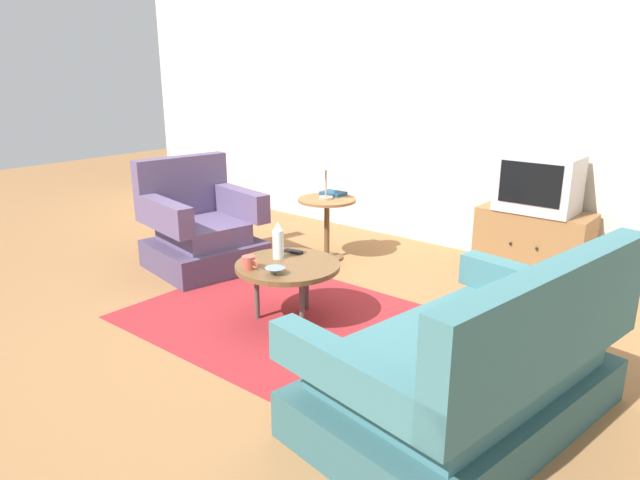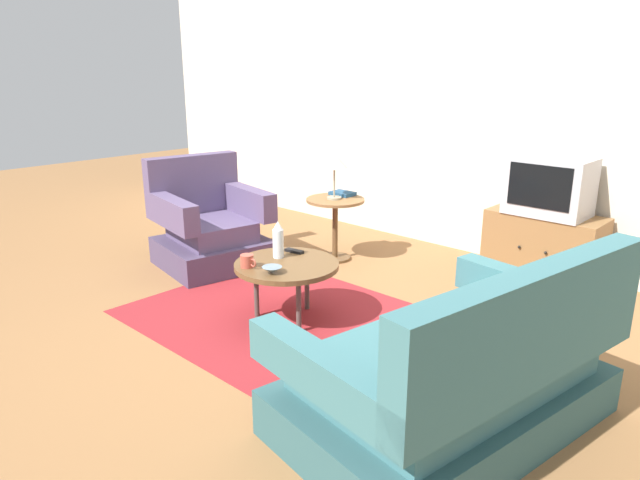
{
  "view_description": "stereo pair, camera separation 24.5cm",
  "coord_description": "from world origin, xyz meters",
  "px_view_note": "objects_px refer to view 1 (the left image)",
  "views": [
    {
      "loc": [
        2.48,
        -2.85,
        1.74
      ],
      "look_at": [
        0.01,
        0.16,
        0.55
      ],
      "focal_mm": 32.34,
      "sensor_mm": 36.0,
      "label": 1
    },
    {
      "loc": [
        2.66,
        -2.69,
        1.74
      ],
      "look_at": [
        0.01,
        0.16,
        0.55
      ],
      "focal_mm": 32.34,
      "sensor_mm": 36.0,
      "label": 2
    }
  ],
  "objects_px": {
    "side_table": "(327,215)",
    "table_lamp": "(326,162)",
    "mug": "(249,262)",
    "book": "(333,193)",
    "bowl": "(275,271)",
    "coffee_table": "(288,268)",
    "tv_remote_dark": "(293,251)",
    "armchair": "(200,231)",
    "tv_stand": "(533,243)",
    "couch": "(471,371)",
    "vase": "(278,241)",
    "television": "(539,183)"
  },
  "relations": [
    {
      "from": "television",
      "to": "table_lamp",
      "type": "xyz_separation_m",
      "value": [
        -1.61,
        -0.79,
        0.1
      ]
    },
    {
      "from": "armchair",
      "to": "tv_remote_dark",
      "type": "relative_size",
      "value": 6.7
    },
    {
      "from": "couch",
      "to": "coffee_table",
      "type": "bearing_deg",
      "value": 86.92
    },
    {
      "from": "couch",
      "to": "vase",
      "type": "height_order",
      "value": "couch"
    },
    {
      "from": "television",
      "to": "vase",
      "type": "relative_size",
      "value": 2.32
    },
    {
      "from": "tv_stand",
      "to": "mug",
      "type": "bearing_deg",
      "value": -116.26
    },
    {
      "from": "couch",
      "to": "bowl",
      "type": "xyz_separation_m",
      "value": [
        -1.45,
        0.13,
        0.15
      ]
    },
    {
      "from": "table_lamp",
      "to": "mug",
      "type": "xyz_separation_m",
      "value": [
        0.5,
        -1.45,
        -0.44
      ]
    },
    {
      "from": "television",
      "to": "mug",
      "type": "height_order",
      "value": "television"
    },
    {
      "from": "tv_stand",
      "to": "book",
      "type": "bearing_deg",
      "value": -159.13
    },
    {
      "from": "tv_remote_dark",
      "to": "coffee_table",
      "type": "bearing_deg",
      "value": 113.7
    },
    {
      "from": "side_table",
      "to": "mug",
      "type": "relative_size",
      "value": 4.23
    },
    {
      "from": "armchair",
      "to": "bowl",
      "type": "bearing_deg",
      "value": 79.42
    },
    {
      "from": "armchair",
      "to": "television",
      "type": "xyz_separation_m",
      "value": [
        2.37,
        1.63,
        0.47
      ]
    },
    {
      "from": "tv_stand",
      "to": "table_lamp",
      "type": "distance_m",
      "value": 1.91
    },
    {
      "from": "side_table",
      "to": "table_lamp",
      "type": "bearing_deg",
      "value": -90.2
    },
    {
      "from": "coffee_table",
      "to": "tv_stand",
      "type": "distance_m",
      "value": 2.24
    },
    {
      "from": "table_lamp",
      "to": "armchair",
      "type": "bearing_deg",
      "value": -131.76
    },
    {
      "from": "side_table",
      "to": "television",
      "type": "height_order",
      "value": "television"
    },
    {
      "from": "mug",
      "to": "book",
      "type": "distance_m",
      "value": 1.72
    },
    {
      "from": "armchair",
      "to": "television",
      "type": "distance_m",
      "value": 2.91
    },
    {
      "from": "tv_stand",
      "to": "tv_remote_dark",
      "type": "bearing_deg",
      "value": -121.48
    },
    {
      "from": "armchair",
      "to": "coffee_table",
      "type": "bearing_deg",
      "value": 86.04
    },
    {
      "from": "bowl",
      "to": "book",
      "type": "height_order",
      "value": "book"
    },
    {
      "from": "couch",
      "to": "tv_stand",
      "type": "height_order",
      "value": "couch"
    },
    {
      "from": "armchair",
      "to": "tv_remote_dark",
      "type": "distance_m",
      "value": 1.27
    },
    {
      "from": "couch",
      "to": "side_table",
      "type": "distance_m",
      "value": 2.66
    },
    {
      "from": "armchair",
      "to": "tv_stand",
      "type": "xyz_separation_m",
      "value": [
        2.37,
        1.65,
        -0.04
      ]
    },
    {
      "from": "couch",
      "to": "television",
      "type": "bearing_deg",
      "value": 22.48
    },
    {
      "from": "coffee_table",
      "to": "mug",
      "type": "distance_m",
      "value": 0.28
    },
    {
      "from": "vase",
      "to": "bowl",
      "type": "xyz_separation_m",
      "value": [
        0.21,
        -0.25,
        -0.11
      ]
    },
    {
      "from": "coffee_table",
      "to": "mug",
      "type": "xyz_separation_m",
      "value": [
        -0.13,
        -0.24,
        0.08
      ]
    },
    {
      "from": "side_table",
      "to": "vase",
      "type": "distance_m",
      "value": 1.29
    },
    {
      "from": "bowl",
      "to": "tv_remote_dark",
      "type": "xyz_separation_m",
      "value": [
        -0.21,
        0.41,
        -0.01
      ]
    },
    {
      "from": "couch",
      "to": "vase",
      "type": "xyz_separation_m",
      "value": [
        -1.65,
        0.38,
        0.26
      ]
    },
    {
      "from": "tv_stand",
      "to": "mug",
      "type": "distance_m",
      "value": 2.52
    },
    {
      "from": "television",
      "to": "mug",
      "type": "distance_m",
      "value": 2.52
    },
    {
      "from": "television",
      "to": "tv_stand",
      "type": "bearing_deg",
      "value": 90.0
    },
    {
      "from": "television",
      "to": "bowl",
      "type": "height_order",
      "value": "television"
    },
    {
      "from": "table_lamp",
      "to": "bowl",
      "type": "xyz_separation_m",
      "value": [
        0.71,
        -1.41,
        -0.46
      ]
    },
    {
      "from": "coffee_table",
      "to": "tv_remote_dark",
      "type": "relative_size",
      "value": 4.84
    },
    {
      "from": "vase",
      "to": "bowl",
      "type": "height_order",
      "value": "vase"
    },
    {
      "from": "coffee_table",
      "to": "tv_stand",
      "type": "relative_size",
      "value": 0.8
    },
    {
      "from": "couch",
      "to": "table_lamp",
      "type": "height_order",
      "value": "table_lamp"
    },
    {
      "from": "coffee_table",
      "to": "television",
      "type": "relative_size",
      "value": 1.18
    },
    {
      "from": "side_table",
      "to": "tv_remote_dark",
      "type": "distance_m",
      "value": 1.14
    },
    {
      "from": "tv_stand",
      "to": "mug",
      "type": "height_order",
      "value": "tv_stand"
    },
    {
      "from": "vase",
      "to": "mug",
      "type": "height_order",
      "value": "vase"
    },
    {
      "from": "side_table",
      "to": "tv_remote_dark",
      "type": "height_order",
      "value": "side_table"
    },
    {
      "from": "vase",
      "to": "armchair",
      "type": "bearing_deg",
      "value": 165.82
    }
  ]
}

